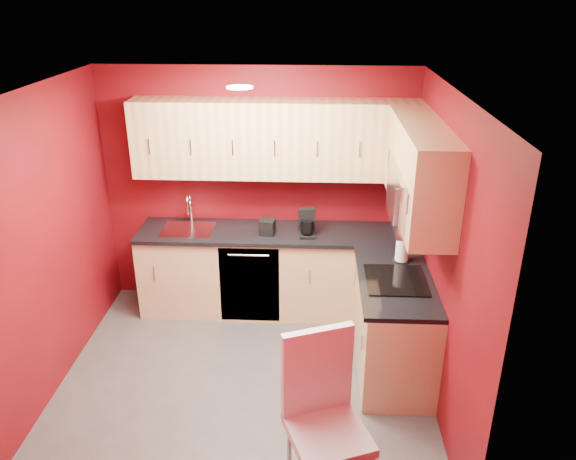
# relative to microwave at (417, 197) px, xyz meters

# --- Properties ---
(floor) EXTENTS (3.20, 3.20, 0.00)m
(floor) POSITION_rel_microwave_xyz_m (-1.39, -0.20, -1.66)
(floor) COLOR #4E4C49
(floor) RESTS_ON ground
(ceiling) EXTENTS (3.20, 3.20, 0.00)m
(ceiling) POSITION_rel_microwave_xyz_m (-1.39, -0.20, 0.84)
(ceiling) COLOR white
(ceiling) RESTS_ON wall_back
(wall_back) EXTENTS (3.20, 0.00, 3.20)m
(wall_back) POSITION_rel_microwave_xyz_m (-1.39, 1.30, -0.41)
(wall_back) COLOR maroon
(wall_back) RESTS_ON floor
(wall_front) EXTENTS (3.20, 0.00, 3.20)m
(wall_front) POSITION_rel_microwave_xyz_m (-1.39, -1.70, -0.41)
(wall_front) COLOR maroon
(wall_front) RESTS_ON floor
(wall_left) EXTENTS (0.00, 3.00, 3.00)m
(wall_left) POSITION_rel_microwave_xyz_m (-2.99, -0.20, -0.41)
(wall_left) COLOR maroon
(wall_left) RESTS_ON floor
(wall_right) EXTENTS (0.00, 3.00, 3.00)m
(wall_right) POSITION_rel_microwave_xyz_m (0.21, -0.20, -0.41)
(wall_right) COLOR maroon
(wall_right) RESTS_ON floor
(base_cabinets_back) EXTENTS (2.80, 0.60, 0.87)m
(base_cabinets_back) POSITION_rel_microwave_xyz_m (-1.19, 1.00, -1.22)
(base_cabinets_back) COLOR #EFC088
(base_cabinets_back) RESTS_ON floor
(base_cabinets_right) EXTENTS (0.60, 1.30, 0.87)m
(base_cabinets_right) POSITION_rel_microwave_xyz_m (-0.09, 0.05, -1.22)
(base_cabinets_right) COLOR #EFC088
(base_cabinets_right) RESTS_ON floor
(countertop_back) EXTENTS (2.80, 0.63, 0.04)m
(countertop_back) POSITION_rel_microwave_xyz_m (-1.19, 0.99, -0.77)
(countertop_back) COLOR black
(countertop_back) RESTS_ON base_cabinets_back
(countertop_right) EXTENTS (0.63, 1.27, 0.04)m
(countertop_right) POSITION_rel_microwave_xyz_m (-0.11, 0.04, -0.77)
(countertop_right) COLOR black
(countertop_right) RESTS_ON base_cabinets_right
(upper_cabinets_back) EXTENTS (2.80, 0.35, 0.75)m
(upper_cabinets_back) POSITION_rel_microwave_xyz_m (-1.19, 1.13, 0.17)
(upper_cabinets_back) COLOR #E8B883
(upper_cabinets_back) RESTS_ON wall_back
(upper_cabinets_right) EXTENTS (0.35, 1.55, 0.75)m
(upper_cabinets_right) POSITION_rel_microwave_xyz_m (0.03, 0.24, 0.23)
(upper_cabinets_right) COLOR #E8B883
(upper_cabinets_right) RESTS_ON wall_right
(microwave) EXTENTS (0.42, 0.76, 0.42)m
(microwave) POSITION_rel_microwave_xyz_m (0.00, 0.00, 0.00)
(microwave) COLOR silver
(microwave) RESTS_ON upper_cabinets_right
(cooktop) EXTENTS (0.50, 0.55, 0.01)m
(cooktop) POSITION_rel_microwave_xyz_m (-0.11, 0.00, -0.74)
(cooktop) COLOR black
(cooktop) RESTS_ON countertop_right
(sink) EXTENTS (0.52, 0.42, 0.35)m
(sink) POSITION_rel_microwave_xyz_m (-2.09, 1.00, -0.72)
(sink) COLOR silver
(sink) RESTS_ON countertop_back
(dishwasher_front) EXTENTS (0.60, 0.02, 0.82)m
(dishwasher_front) POSITION_rel_microwave_xyz_m (-1.44, 0.71, -1.22)
(dishwasher_front) COLOR black
(dishwasher_front) RESTS_ON base_cabinets_back
(downlight) EXTENTS (0.20, 0.20, 0.01)m
(downlight) POSITION_rel_microwave_xyz_m (-1.39, 0.10, 0.82)
(downlight) COLOR white
(downlight) RESTS_ON ceiling
(coffee_maker) EXTENTS (0.18, 0.23, 0.27)m
(coffee_maker) POSITION_rel_microwave_xyz_m (-0.88, 0.89, -0.61)
(coffee_maker) COLOR black
(coffee_maker) RESTS_ON countertop_back
(napkin_holder) EXTENTS (0.16, 0.16, 0.15)m
(napkin_holder) POSITION_rel_microwave_xyz_m (-1.27, 0.91, -0.67)
(napkin_holder) COLOR black
(napkin_holder) RESTS_ON countertop_back
(paper_towel) EXTENTS (0.20, 0.20, 0.27)m
(paper_towel) POSITION_rel_microwave_xyz_m (-0.02, 0.38, -0.61)
(paper_towel) COLOR white
(paper_towel) RESTS_ON countertop_right
(dining_chair) EXTENTS (0.63, 0.64, 1.20)m
(dining_chair) POSITION_rel_microwave_xyz_m (-0.69, -1.40, -1.06)
(dining_chair) COLOR white
(dining_chair) RESTS_ON floor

